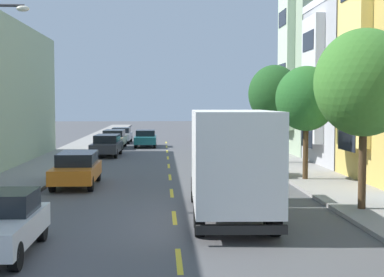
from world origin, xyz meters
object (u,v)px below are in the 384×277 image
Objects in this scene: street_tree_third at (306,99)px; street_tree_farthest at (274,94)px; moving_teal_sedan at (146,138)px; parked_sedan_silver at (121,135)px; parked_wagon_champagne at (114,138)px; parked_wagon_orange at (77,168)px; street_tree_second at (364,83)px; parked_hatchback_white at (0,224)px; parked_hatchback_sky at (257,162)px; delivery_box_truck at (230,158)px; parked_sedan_forest at (222,140)px; parked_hatchback_burgundy at (209,132)px; parked_pickup_black at (231,144)px; parked_wagon_charcoal at (107,145)px.

street_tree_third is 7.53m from street_tree_farthest.
parked_sedan_silver is at bearing 116.29° from moving_teal_sedan.
parked_wagon_orange is (0.16, -21.42, 0.00)m from parked_wagon_champagne.
street_tree_second is at bearing -90.00° from street_tree_third.
parked_hatchback_white is 0.99× the size of parked_hatchback_sky.
moving_teal_sedan is (-8.20, 29.29, -3.66)m from street_tree_second.
street_tree_third is at bearing -68.28° from parked_sedan_silver.
delivery_box_truck is (-4.61, -8.34, -1.97)m from street_tree_third.
delivery_box_truck is 7.39m from parked_hatchback_white.
delivery_box_truck is at bearing -95.56° from parked_sedan_forest.
street_tree_second is 30.41m from parked_wagon_champagne.
street_tree_farthest is 23.57m from parked_hatchback_burgundy.
parked_hatchback_sky is 0.86× the size of parked_wagon_orange.
parked_hatchback_white is at bearing -90.28° from parked_sedan_silver.
street_tree_third is 4.17m from parked_hatchback_sky.
moving_teal_sedan is at bearing 110.65° from street_tree_third.
parked_wagon_orange is 0.89× the size of parked_pickup_black.
parked_wagon_charcoal reaches higher than parked_sedan_forest.
parked_sedan_forest is (-1.98, 18.67, -3.18)m from street_tree_third.
parked_sedan_silver is at bearing -154.68° from parked_hatchback_burgundy.
parked_hatchback_sky is 0.76× the size of parked_pickup_black.
street_tree_second reaches higher than street_tree_third.
parked_wagon_orange is 1.05× the size of moving_teal_sedan.
street_tree_second is at bearing -84.71° from parked_pickup_black.
moving_teal_sedan is (-6.19, -8.98, -0.01)m from parked_hatchback_burgundy.
moving_teal_sedan is at bearing 107.36° from parked_hatchback_sky.
parked_wagon_charcoal is at bearing 89.72° from parked_hatchback_white.
parked_wagon_champagne is at bearing 89.96° from parked_hatchback_white.
parked_pickup_black is (8.71, 14.06, 0.02)m from parked_wagon_orange.
parked_wagon_charcoal is 1.00× the size of parked_wagon_orange.
parked_pickup_black is 1.18× the size of moving_teal_sedan.
street_tree_farthest is 1.48× the size of parked_hatchback_white.
parked_sedan_silver is (-10.62, 19.14, -3.53)m from street_tree_farthest.
parked_hatchback_sky is (-1.98, 1.85, -3.18)m from street_tree_third.
street_tree_third reaches higher than parked_wagon_orange.
parked_hatchback_sky is 20.79m from parked_wagon_champagne.
street_tree_third reaches higher than moving_teal_sedan.
parked_hatchback_burgundy is (-2.01, 38.27, -3.65)m from street_tree_second.
parked_hatchback_sky is 1.01× the size of parked_hatchback_burgundy.
parked_hatchback_white is at bearing -122.25° from parked_hatchback_sky.
street_tree_second is 1.29× the size of parked_wagon_champagne.
street_tree_second is 1.36× the size of moving_teal_sedan.
parked_wagon_charcoal is at bearing 116.88° from street_tree_second.
street_tree_second is at bearing -85.68° from parked_sedan_forest.
delivery_box_truck is 1.59× the size of parked_wagon_charcoal.
delivery_box_truck reaches higher than moving_teal_sedan.
parked_pickup_black is (8.89, 25.47, 0.07)m from parked_hatchback_white.
street_tree_third reaches higher than parked_sedan_silver.
delivery_box_truck reaches higher than parked_hatchback_sky.
parked_wagon_champagne is 1.05× the size of moving_teal_sedan.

